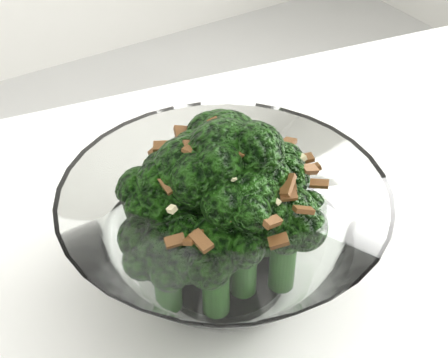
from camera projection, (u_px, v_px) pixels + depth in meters
broccoli_dish at (223, 226)px, 0.44m from camera, size 0.21×0.21×0.13m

